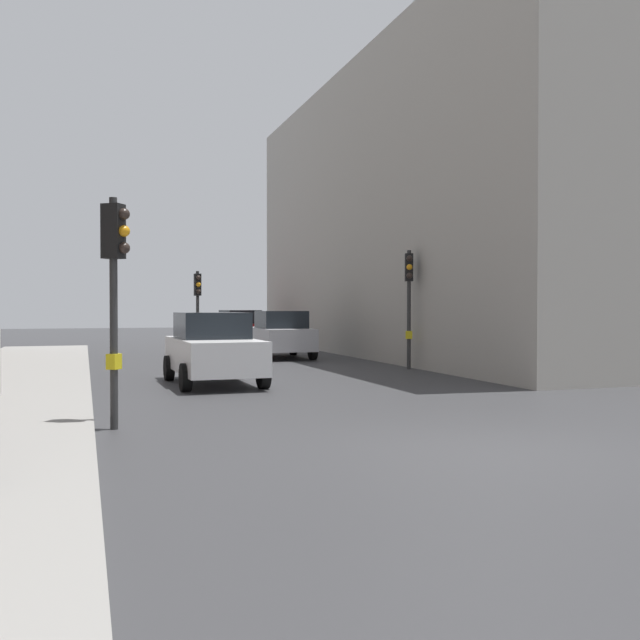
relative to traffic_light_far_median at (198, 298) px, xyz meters
name	(u,v)px	position (x,y,z in m)	size (l,w,h in m)	color
ground_plane	(478,450)	(0.80, -19.08, -2.26)	(120.00, 120.00, 0.00)	#38383A
building_facade_right	(479,217)	(11.58, -1.10, 3.40)	(12.00, 25.01, 11.33)	#B2ADA3
traffic_light_far_median	(198,298)	(0.00, 0.00, 0.00)	(0.25, 0.43, 3.28)	#2D2D2D
traffic_light_near_right	(115,270)	(-3.67, -15.89, 0.20)	(0.44, 0.39, 3.57)	#2D2D2D
traffic_light_mid_street	(409,287)	(5.27, -7.57, 0.24)	(0.33, 0.45, 3.63)	#2D2D2D
car_red_sedan	(239,328)	(3.07, 7.07, -1.39)	(2.26, 4.32, 1.76)	red
car_white_compact	(213,348)	(-1.11, -9.83, -1.39)	(2.10, 4.24, 1.76)	silver
car_silver_hatchback	(280,334)	(2.84, -1.49, -1.39)	(2.08, 4.23, 1.76)	#BCBCC1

